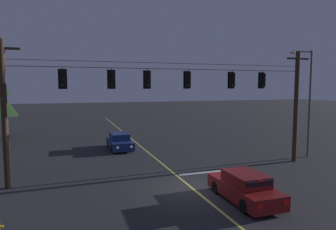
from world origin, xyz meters
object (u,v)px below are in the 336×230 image
at_px(traffic_light_leftmost, 63,79).
at_px(car_waiting_near_lane, 245,188).
at_px(traffic_light_left_inner, 112,79).
at_px(traffic_light_right_inner, 188,80).
at_px(car_oncoming_lead, 120,142).
at_px(traffic_light_rightmost, 232,80).
at_px(street_lamp_corner, 307,94).
at_px(traffic_light_far_right, 263,80).
at_px(traffic_light_centre, 148,79).

height_order(traffic_light_leftmost, car_waiting_near_lane, traffic_light_leftmost).
distance_m(traffic_light_left_inner, traffic_light_right_inner, 4.77).
bearing_deg(traffic_light_right_inner, car_oncoming_lead, 109.53).
bearing_deg(traffic_light_rightmost, street_lamp_corner, 6.63).
xyz_separation_m(traffic_light_leftmost, traffic_light_far_right, (13.01, 0.00, 0.00)).
bearing_deg(street_lamp_corner, traffic_light_centre, -176.36).
distance_m(traffic_light_leftmost, traffic_light_right_inner, 7.47).
distance_m(traffic_light_far_right, car_oncoming_lead, 13.08).
xyz_separation_m(traffic_light_right_inner, traffic_light_far_right, (5.54, 0.00, 0.00)).
distance_m(traffic_light_left_inner, traffic_light_centre, 2.16).
bearing_deg(traffic_light_centre, traffic_light_far_right, 0.00).
xyz_separation_m(traffic_light_centre, traffic_light_rightmost, (5.78, 0.00, 0.00)).
distance_m(traffic_light_leftmost, car_oncoming_lead, 10.89).
height_order(car_waiting_near_lane, car_oncoming_lead, same).
xyz_separation_m(traffic_light_left_inner, traffic_light_far_right, (10.31, 0.00, 0.00)).
bearing_deg(car_waiting_near_lane, traffic_light_centre, 120.67).
relative_size(traffic_light_right_inner, traffic_light_rightmost, 1.00).
xyz_separation_m(traffic_light_leftmost, traffic_light_right_inner, (7.47, 0.00, 0.00)).
bearing_deg(traffic_light_far_right, car_waiting_near_lane, -130.97).
height_order(traffic_light_centre, car_waiting_near_lane, traffic_light_centre).
bearing_deg(car_oncoming_lead, street_lamp_corner, -30.08).
relative_size(traffic_light_left_inner, traffic_light_rightmost, 1.00).
distance_m(traffic_light_centre, traffic_light_right_inner, 2.61).
relative_size(traffic_light_leftmost, traffic_light_left_inner, 1.00).
bearing_deg(street_lamp_corner, car_waiting_near_lane, -145.93).
xyz_separation_m(traffic_light_far_right, car_waiting_near_lane, (-4.85, -5.58, -5.26)).
distance_m(traffic_light_rightmost, car_waiting_near_lane, 8.05).
bearing_deg(traffic_light_right_inner, street_lamp_corner, 4.57).
xyz_separation_m(traffic_light_centre, traffic_light_right_inner, (2.61, 0.00, 0.00)).
xyz_separation_m(traffic_light_right_inner, traffic_light_rightmost, (3.17, 0.00, 0.00)).
bearing_deg(traffic_light_rightmost, traffic_light_right_inner, 180.00).
height_order(traffic_light_right_inner, street_lamp_corner, street_lamp_corner).
bearing_deg(car_oncoming_lead, traffic_light_centre, -87.47).
bearing_deg(traffic_light_leftmost, traffic_light_rightmost, 0.00).
relative_size(traffic_light_right_inner, traffic_light_far_right, 1.00).
bearing_deg(traffic_light_centre, traffic_light_left_inner, 180.00).
distance_m(traffic_light_centre, car_waiting_near_lane, 8.35).
xyz_separation_m(traffic_light_leftmost, traffic_light_left_inner, (2.70, 0.00, 0.00)).
bearing_deg(traffic_light_far_right, traffic_light_right_inner, 180.00).
xyz_separation_m(traffic_light_left_inner, car_waiting_near_lane, (5.46, -5.58, -5.26)).
height_order(traffic_light_leftmost, street_lamp_corner, street_lamp_corner).
bearing_deg(street_lamp_corner, traffic_light_far_right, -170.01).
bearing_deg(traffic_light_right_inner, traffic_light_rightmost, 0.00).
height_order(traffic_light_rightmost, traffic_light_far_right, same).
height_order(traffic_light_centre, car_oncoming_lead, traffic_light_centre).
xyz_separation_m(traffic_light_left_inner, traffic_light_right_inner, (4.77, 0.00, 0.00)).
relative_size(traffic_light_left_inner, car_waiting_near_lane, 0.28).
relative_size(car_waiting_near_lane, car_oncoming_lead, 0.98).
height_order(traffic_light_rightmost, car_waiting_near_lane, traffic_light_rightmost).
height_order(traffic_light_centre, traffic_light_right_inner, same).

